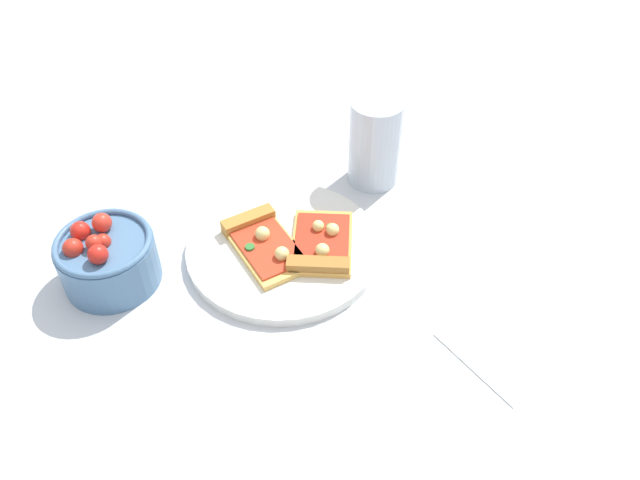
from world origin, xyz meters
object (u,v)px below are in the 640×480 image
object	(u,v)px
soda_glass	(375,144)
pizza_slice_near	(321,246)
plate	(286,246)
paper_napkin	(516,337)
salad_bowl	(107,258)
pizza_slice_far	(263,241)

from	to	relation	value
soda_glass	pizza_slice_near	bearing A→B (deg)	111.36
plate	paper_napkin	size ratio (longest dim) A/B	1.73
plate	paper_napkin	xyz separation A→B (m)	(-0.30, -0.10, -0.01)
paper_napkin	salad_bowl	bearing A→B (deg)	35.74
pizza_slice_far	soda_glass	size ratio (longest dim) A/B	1.04
pizza_slice_far	soda_glass	bearing A→B (deg)	-87.66
plate	pizza_slice_near	bearing A→B (deg)	-149.07
pizza_slice_far	salad_bowl	world-z (taller)	salad_bowl
soda_glass	plate	bearing A→B (deg)	97.36
plate	salad_bowl	size ratio (longest dim) A/B	2.11
pizza_slice_near	salad_bowl	bearing A→B (deg)	54.93
pizza_slice_far	salad_bowl	size ratio (longest dim) A/B	1.14
pizza_slice_far	paper_napkin	distance (m)	0.34
pizza_slice_far	paper_napkin	size ratio (longest dim) A/B	0.94
pizza_slice_near	paper_napkin	world-z (taller)	pizza_slice_near
plate	soda_glass	bearing A→B (deg)	-82.64
soda_glass	salad_bowl	bearing A→B (deg)	77.35
pizza_slice_far	soda_glass	world-z (taller)	soda_glass
plate	pizza_slice_near	world-z (taller)	pizza_slice_near
soda_glass	paper_napkin	distance (m)	0.34
soda_glass	paper_napkin	size ratio (longest dim) A/B	0.90
pizza_slice_near	pizza_slice_far	distance (m)	0.08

